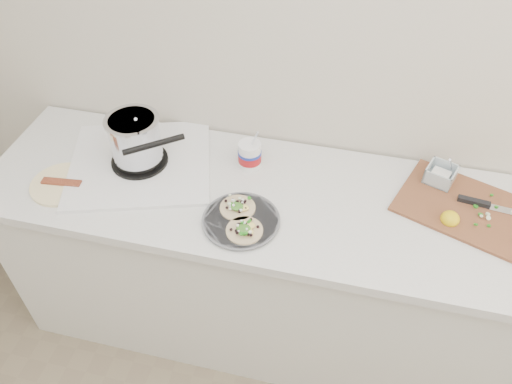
% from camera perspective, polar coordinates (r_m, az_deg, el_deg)
% --- Properties ---
extents(counter, '(2.44, 0.66, 0.90)m').
position_cam_1_polar(counter, '(2.19, 4.53, -8.94)').
color(counter, silver).
rests_on(counter, ground).
extents(stove, '(0.67, 0.64, 0.26)m').
position_cam_1_polar(stove, '(1.97, -13.43, 4.97)').
color(stove, silver).
rests_on(stove, counter).
extents(taco_plate, '(0.28, 0.28, 0.04)m').
position_cam_1_polar(taco_plate, '(1.74, -1.73, -3.08)').
color(taco_plate, '#5C5E64').
rests_on(taco_plate, counter).
extents(tub, '(0.09, 0.09, 0.21)m').
position_cam_1_polar(tub, '(1.93, -0.65, 4.49)').
color(tub, white).
rests_on(tub, counter).
extents(cutboard, '(0.55, 0.47, 0.07)m').
position_cam_1_polar(cutboard, '(1.95, 22.87, -1.15)').
color(cutboard, brown).
rests_on(cutboard, counter).
extents(bacon_plate, '(0.24, 0.24, 0.02)m').
position_cam_1_polar(bacon_plate, '(2.02, -21.28, 0.86)').
color(bacon_plate, beige).
rests_on(bacon_plate, counter).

